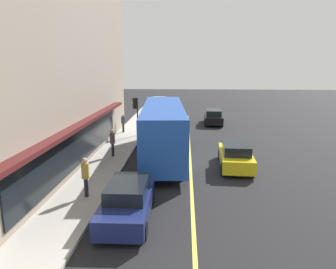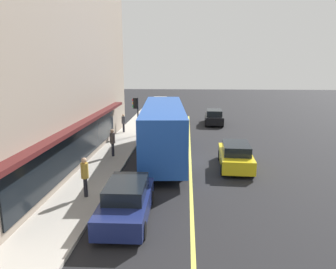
# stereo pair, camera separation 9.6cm
# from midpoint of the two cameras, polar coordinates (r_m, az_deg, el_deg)

# --- Properties ---
(ground) EXTENTS (120.00, 120.00, 0.00)m
(ground) POSITION_cam_midpoint_polar(r_m,az_deg,el_deg) (20.21, 4.18, -4.84)
(ground) COLOR black
(sidewalk) EXTENTS (80.00, 2.42, 0.15)m
(sidewalk) POSITION_cam_midpoint_polar(r_m,az_deg,el_deg) (20.76, -10.38, -4.32)
(sidewalk) COLOR #B2ADA3
(sidewalk) RESTS_ON ground
(lane_centre_stripe) EXTENTS (36.00, 0.16, 0.01)m
(lane_centre_stripe) POSITION_cam_midpoint_polar(r_m,az_deg,el_deg) (20.20, 4.18, -4.83)
(lane_centre_stripe) COLOR #D8D14C
(lane_centre_stripe) RESTS_ON ground
(bus) EXTENTS (11.27, 3.25, 3.50)m
(bus) POSITION_cam_midpoint_polar(r_m,az_deg,el_deg) (20.34, -0.73, 1.09)
(bus) COLOR #1E4CAD
(bus) RESTS_ON ground
(traffic_light) EXTENTS (0.30, 0.52, 3.20)m
(traffic_light) POSITION_cam_midpoint_polar(r_m,az_deg,el_deg) (26.43, -5.77, 4.91)
(traffic_light) COLOR #2D2D33
(traffic_light) RESTS_ON sidewalk
(car_yellow) EXTENTS (4.39, 2.04, 1.52)m
(car_yellow) POSITION_cam_midpoint_polar(r_m,az_deg,el_deg) (19.14, 12.33, -3.78)
(car_yellow) COLOR yellow
(car_yellow) RESTS_ON ground
(car_black) EXTENTS (4.38, 2.03, 1.52)m
(car_black) POSITION_cam_midpoint_polar(r_m,az_deg,el_deg) (32.79, 8.47, 3.16)
(car_black) COLOR black
(car_black) RESTS_ON ground
(car_navy) EXTENTS (4.32, 1.90, 1.52)m
(car_navy) POSITION_cam_midpoint_polar(r_m,az_deg,el_deg) (12.80, -7.35, -11.98)
(car_navy) COLOR navy
(car_navy) RESTS_ON ground
(pedestrian_near_storefront) EXTENTS (0.34, 0.34, 1.84)m
(pedestrian_near_storefront) POSITION_cam_midpoint_polar(r_m,az_deg,el_deg) (14.66, -14.74, -6.84)
(pedestrian_near_storefront) COLOR black
(pedestrian_near_storefront) RESTS_ON sidewalk
(pedestrian_at_corner) EXTENTS (0.34, 0.34, 1.62)m
(pedestrian_at_corner) POSITION_cam_midpoint_polar(r_m,az_deg,el_deg) (28.08, -8.01, 2.37)
(pedestrian_at_corner) COLOR black
(pedestrian_at_corner) RESTS_ON sidewalk
(pedestrian_mid_block) EXTENTS (0.34, 0.34, 1.82)m
(pedestrian_mid_block) POSITION_cam_midpoint_polar(r_m,az_deg,el_deg) (20.73, -9.94, -0.96)
(pedestrian_mid_block) COLOR black
(pedestrian_mid_block) RESTS_ON sidewalk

